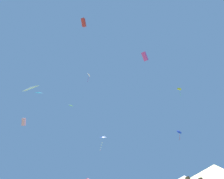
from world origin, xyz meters
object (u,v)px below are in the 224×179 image
kite_cyan_delta (39,93)px  kite_lime_diamond (71,105)px  kite_white_diamond (30,87)px  canopy_tent_yellow (216,173)px  kite_yellow_box (179,89)px  kite_red_box (84,23)px  kite_blue_delta (179,132)px  kite_magenta_box (145,56)px  kite_pink_box (24,122)px  kite_blue_diamond (103,138)px  kite_orange_diamond (89,75)px

kite_cyan_delta → kite_lime_diamond: size_ratio=1.60×
kite_white_diamond → canopy_tent_yellow: bearing=3.3°
kite_yellow_box → kite_red_box: kite_red_box is taller
kite_blue_delta → kite_yellow_box: bearing=56.3°
kite_red_box → kite_cyan_delta: bearing=135.6°
kite_magenta_box → kite_lime_diamond: bearing=133.2°
kite_yellow_box → kite_red_box: size_ratio=1.25×
kite_blue_delta → kite_pink_box: size_ratio=1.16×
kite_cyan_delta → kite_blue_diamond: size_ratio=0.87×
kite_cyan_delta → kite_pink_box: kite_cyan_delta is taller
kite_blue_diamond → kite_white_diamond: bearing=-119.0°
canopy_tent_yellow → kite_blue_delta: 15.54m
canopy_tent_yellow → kite_blue_delta: kite_blue_delta is taller
kite_magenta_box → kite_red_box: 14.00m
kite_white_diamond → kite_cyan_delta: 19.80m
kite_cyan_delta → kite_red_box: kite_red_box is taller
kite_white_diamond → kite_blue_delta: 21.96m
kite_blue_delta → kite_blue_diamond: 12.13m
kite_blue_diamond → kite_red_box: bearing=-168.9°
kite_orange_diamond → kite_blue_delta: size_ratio=1.28×
kite_orange_diamond → canopy_tent_yellow: bearing=-56.2°
kite_blue_diamond → kite_lime_diamond: 11.52m
kite_yellow_box → kite_cyan_delta: (-28.35, -6.03, -5.52)m
kite_orange_diamond → kite_cyan_delta: size_ratio=1.36×
kite_yellow_box → canopy_tent_yellow: bearing=-114.1°
kite_orange_diamond → kite_magenta_box: (7.73, -9.97, -3.83)m
kite_white_diamond → kite_blue_diamond: (5.60, 10.13, -0.57)m
kite_white_diamond → kite_yellow_box: bearing=44.9°
kite_white_diamond → kite_cyan_delta: (-5.57, 16.65, 9.14)m
kite_blue_delta → kite_pink_box: 26.00m
kite_orange_diamond → kite_pink_box: size_ratio=1.49×
kite_cyan_delta → kite_pink_box: bearing=128.9°
kite_blue_diamond → canopy_tent_yellow: bearing=-51.9°
canopy_tent_yellow → kite_magenta_box: 15.41m
kite_white_diamond → kite_lime_diamond: 18.32m
canopy_tent_yellow → kite_pink_box: kite_pink_box is taller
kite_yellow_box → kite_blue_diamond: (-17.18, -12.55, -15.23)m
kite_blue_delta → kite_red_box: (-15.09, -4.51, 17.35)m
kite_magenta_box → kite_white_diamond: kite_magenta_box is taller
kite_red_box → kite_blue_diamond: bearing=11.1°
kite_blue_delta → kite_lime_diamond: kite_lime_diamond is taller
kite_lime_diamond → kite_magenta_box: bearing=-46.8°
kite_yellow_box → kite_white_diamond: bearing=-135.1°
kite_magenta_box → kite_blue_delta: 12.47m
kite_yellow_box → kite_lime_diamond: kite_yellow_box is taller
kite_blue_delta → kite_red_box: kite_red_box is taller
kite_pink_box → kite_red_box: size_ratio=0.94×
canopy_tent_yellow → kite_red_box: size_ratio=2.46×
kite_pink_box → kite_lime_diamond: (8.35, -2.94, 2.04)m
kite_yellow_box → kite_magenta_box: (-12.13, -16.89, -5.90)m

